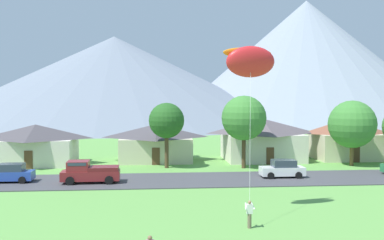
{
  "coord_description": "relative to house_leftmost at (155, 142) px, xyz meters",
  "views": [
    {
      "loc": [
        -3.7,
        -14.32,
        7.94
      ],
      "look_at": [
        -1.07,
        14.84,
        6.41
      ],
      "focal_mm": 43.34,
      "sensor_mm": 36.0,
      "label": 1
    }
  ],
  "objects": [
    {
      "name": "road_strip",
      "position": [
        3.1,
        -13.59,
        -2.27
      ],
      "size": [
        160.0,
        7.9,
        0.08
      ],
      "primitive_type": "cube",
      "color": "#424247",
      "rests_on": "ground"
    },
    {
      "name": "mountain_far_west_ridge",
      "position": [
        48.99,
        88.32,
        16.78
      ],
      "size": [
        88.46,
        88.46,
        38.17
      ],
      "primitive_type": "cone",
      "color": "gray",
      "rests_on": "ground"
    },
    {
      "name": "mountain_far_east_ridge",
      "position": [
        -11.21,
        82.99,
        10.43
      ],
      "size": [
        105.94,
        105.94,
        25.48
      ],
      "primitive_type": "cone",
      "color": "slate",
      "rests_on": "ground"
    },
    {
      "name": "house_leftmost",
      "position": [
        0.0,
        0.0,
        0.0
      ],
      "size": [
        9.28,
        7.94,
        4.46
      ],
      "color": "beige",
      "rests_on": "ground"
    },
    {
      "name": "house_left_center",
      "position": [
        -13.8,
        -2.03,
        0.09
      ],
      "size": [
        9.42,
        7.17,
        4.64
      ],
      "color": "beige",
      "rests_on": "ground"
    },
    {
      "name": "house_right_center",
      "position": [
        23.77,
        -0.67,
        0.28
      ],
      "size": [
        8.26,
        6.77,
        5.01
      ],
      "color": "beige",
      "rests_on": "ground"
    },
    {
      "name": "house_rightmost",
      "position": [
        13.14,
        -0.57,
        0.35
      ],
      "size": [
        9.88,
        8.56,
        5.14
      ],
      "color": "beige",
      "rests_on": "ground"
    },
    {
      "name": "tree_near_left",
      "position": [
        22.17,
        -6.12,
        2.4
      ],
      "size": [
        5.4,
        5.4,
        7.42
      ],
      "color": "brown",
      "rests_on": "ground"
    },
    {
      "name": "tree_left_of_center",
      "position": [
        9.57,
        -6.85,
        3.19
      ],
      "size": [
        4.91,
        4.91,
        7.97
      ],
      "color": "#4C3823",
      "rests_on": "ground"
    },
    {
      "name": "tree_right_of_center",
      "position": [
        1.16,
        -5.91,
        2.88
      ],
      "size": [
        3.91,
        3.91,
        7.18
      ],
      "color": "#4C3823",
      "rests_on": "ground"
    },
    {
      "name": "parked_car_white_mid_west",
      "position": [
        12.1,
        -13.15,
        -1.44
      ],
      "size": [
        4.2,
        2.09,
        1.68
      ],
      "color": "white",
      "rests_on": "road_strip"
    },
    {
      "name": "parked_car_blue_mid_east",
      "position": [
        -13.38,
        -13.4,
        -1.44
      ],
      "size": [
        4.21,
        2.1,
        1.68
      ],
      "color": "#2847A8",
      "rests_on": "road_strip"
    },
    {
      "name": "pickup_truck_maroon_west_side",
      "position": [
        -6.15,
        -14.39,
        -1.25
      ],
      "size": [
        5.24,
        2.4,
        1.99
      ],
      "color": "maroon",
      "rests_on": "road_strip"
    },
    {
      "name": "kite_flyer_with_kite",
      "position": [
        6.11,
        -25.79,
        7.86
      ],
      "size": [
        3.82,
        5.2,
        11.38
      ],
      "color": "#70604C",
      "rests_on": "ground"
    }
  ]
}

